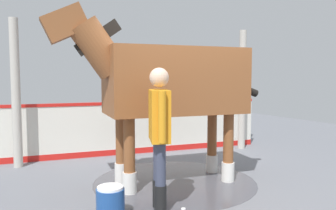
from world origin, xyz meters
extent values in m
cube|color=slate|center=(0.00, 0.00, -0.01)|extent=(16.00, 16.00, 0.02)
cylinder|color=#4C4C54|center=(0.09, 0.12, 0.00)|extent=(2.53, 2.53, 0.00)
cube|color=silver|center=(2.20, -0.21, 0.53)|extent=(0.91, 5.55, 1.05)
cube|color=red|center=(2.20, -0.21, 1.08)|extent=(0.93, 5.55, 0.06)
cube|color=red|center=(2.20, -0.21, 0.06)|extent=(0.91, 5.55, 0.12)
cylinder|color=#B7B2A8|center=(2.23, 2.16, 1.34)|extent=(0.16, 0.16, 2.67)
cylinder|color=#B7B2A8|center=(1.52, -2.47, 1.34)|extent=(0.16, 0.16, 2.67)
cube|color=brown|center=(0.09, 0.12, 1.57)|extent=(1.29, 2.20, 0.99)
cylinder|color=brown|center=(-0.06, 0.94, 0.54)|extent=(0.16, 0.16, 1.08)
cylinder|color=silver|center=(-0.06, 0.94, 0.15)|extent=(0.20, 0.20, 0.30)
cylinder|color=brown|center=(0.48, 0.85, 0.54)|extent=(0.16, 0.16, 1.08)
cylinder|color=silver|center=(0.48, 0.85, 0.15)|extent=(0.20, 0.20, 0.30)
cylinder|color=brown|center=(-0.30, -0.62, 0.54)|extent=(0.16, 0.16, 1.08)
cylinder|color=silver|center=(-0.30, -0.62, 0.15)|extent=(0.20, 0.20, 0.30)
cylinder|color=brown|center=(0.24, -0.70, 0.54)|extent=(0.16, 0.16, 1.08)
cylinder|color=silver|center=(0.24, -0.70, 0.15)|extent=(0.20, 0.20, 0.30)
cylinder|color=brown|center=(0.27, 1.26, 2.03)|extent=(0.56, 0.86, 0.88)
cube|color=black|center=(0.27, 1.26, 2.18)|extent=(0.16, 0.67, 0.54)
cube|color=brown|center=(0.33, 1.69, 2.35)|extent=(0.38, 0.69, 0.56)
cylinder|color=black|center=(-0.08, -1.01, 1.47)|extent=(0.22, 0.71, 0.35)
cylinder|color=black|center=(-0.70, 0.81, 0.17)|extent=(0.15, 0.15, 0.35)
cylinder|color=#383D51|center=(-0.70, 0.81, 0.61)|extent=(0.13, 0.13, 0.52)
cylinder|color=black|center=(-0.91, 0.90, 0.17)|extent=(0.15, 0.15, 0.35)
cylinder|color=#383D51|center=(-0.91, 0.90, 0.61)|extent=(0.13, 0.13, 0.52)
cube|color=orange|center=(-0.80, 0.85, 1.17)|extent=(0.55, 0.39, 0.61)
cylinder|color=orange|center=(-0.52, 0.74, 1.19)|extent=(0.09, 0.09, 0.58)
cylinder|color=orange|center=(-1.08, 0.96, 1.19)|extent=(0.09, 0.09, 0.58)
sphere|color=beige|center=(-0.80, 0.85, 1.63)|extent=(0.23, 0.23, 0.23)
cylinder|color=#1E478C|center=(-0.71, 1.45, 0.17)|extent=(0.33, 0.33, 0.33)
cylinder|color=white|center=(-0.71, 1.45, 0.35)|extent=(0.30, 0.30, 0.03)
cylinder|color=white|center=(-1.29, 0.81, 0.16)|extent=(0.05, 0.05, 0.03)
camera|label=1|loc=(-4.41, 2.74, 1.63)|focal=36.49mm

